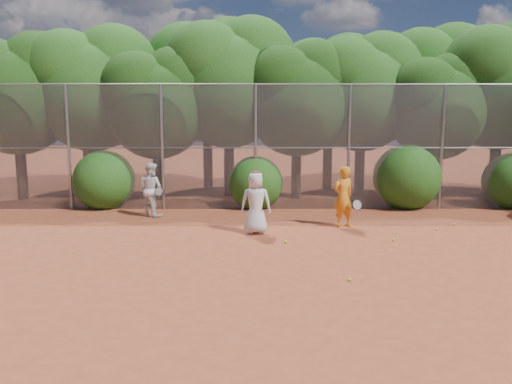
{
  "coord_description": "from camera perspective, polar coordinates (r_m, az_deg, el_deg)",
  "views": [
    {
      "loc": [
        -1.05,
        -10.03,
        3.03
      ],
      "look_at": [
        -1.0,
        2.5,
        1.1
      ],
      "focal_mm": 35.0,
      "sensor_mm": 36.0,
      "label": 1
    }
  ],
  "objects": [
    {
      "name": "tree_5",
      "position": [
        19.53,
        12.16,
        11.55
      ],
      "size": [
        4.51,
        3.92,
        6.17
      ],
      "color": "black",
      "rests_on": "ground"
    },
    {
      "name": "player_yellow",
      "position": [
        13.77,
        9.93,
        -0.54
      ],
      "size": [
        0.87,
        0.62,
        1.68
      ],
      "rotation": [
        0.0,
        0.0,
        3.57
      ],
      "color": "orange",
      "rests_on": "ground"
    },
    {
      "name": "tree_3",
      "position": [
        18.94,
        -2.98,
        12.88
      ],
      "size": [
        4.89,
        4.26,
        6.7
      ],
      "color": "black",
      "rests_on": "ground"
    },
    {
      "name": "tree_7",
      "position": [
        20.81,
        26.28,
        11.32
      ],
      "size": [
        4.77,
        4.14,
        6.53
      ],
      "color": "black",
      "rests_on": "ground"
    },
    {
      "name": "tree_12",
      "position": [
        22.64,
        19.88,
        12.0
      ],
      "size": [
        5.02,
        4.37,
        6.88
      ],
      "color": "black",
      "rests_on": "ground"
    },
    {
      "name": "tree_10",
      "position": [
        21.22,
        -5.46,
        13.04
      ],
      "size": [
        5.15,
        4.48,
        7.06
      ],
      "color": "black",
      "rests_on": "ground"
    },
    {
      "name": "bush_2",
      "position": [
        17.2,
        16.86,
        1.94
      ],
      "size": [
        2.2,
        2.2,
        2.2
      ],
      "primitive_type": "sphere",
      "color": "#1C4B12",
      "rests_on": "ground"
    },
    {
      "name": "ball_1",
      "position": [
        14.91,
        21.7,
        -3.46
      ],
      "size": [
        0.07,
        0.07,
        0.07
      ],
      "primitive_type": "sphere",
      "color": "#BFDB27",
      "rests_on": "ground"
    },
    {
      "name": "tree_2",
      "position": [
        18.19,
        -11.18,
        10.34
      ],
      "size": [
        3.99,
        3.47,
        5.47
      ],
      "color": "black",
      "rests_on": "ground"
    },
    {
      "name": "ball_0",
      "position": [
        12.62,
        15.44,
        -5.3
      ],
      "size": [
        0.07,
        0.07,
        0.07
      ],
      "primitive_type": "sphere",
      "color": "#BFDB27",
      "rests_on": "ground"
    },
    {
      "name": "player_teen",
      "position": [
        12.82,
        -0.02,
        -1.21
      ],
      "size": [
        0.79,
        0.52,
        1.64
      ],
      "rotation": [
        0.0,
        0.0,
        3.13
      ],
      "color": "silver",
      "rests_on": "ground"
    },
    {
      "name": "ball_2",
      "position": [
        9.5,
        10.64,
        -9.79
      ],
      "size": [
        0.07,
        0.07,
        0.07
      ],
      "primitive_type": "sphere",
      "color": "#BFDB27",
      "rests_on": "ground"
    },
    {
      "name": "fence_back",
      "position": [
        16.09,
        3.11,
        5.26
      ],
      "size": [
        20.05,
        0.09,
        4.03
      ],
      "color": "gray",
      "rests_on": "ground"
    },
    {
      "name": "tree_1",
      "position": [
        19.52,
        -18.18,
        11.66
      ],
      "size": [
        4.64,
        4.03,
        6.35
      ],
      "color": "black",
      "rests_on": "ground"
    },
    {
      "name": "tree_11",
      "position": [
        20.93,
        8.5,
        11.77
      ],
      "size": [
        4.64,
        4.03,
        6.35
      ],
      "color": "black",
      "rests_on": "ground"
    },
    {
      "name": "ball_4",
      "position": [
        12.0,
        3.4,
        -5.71
      ],
      "size": [
        0.07,
        0.07,
        0.07
      ],
      "primitive_type": "sphere",
      "color": "#BFDB27",
      "rests_on": "ground"
    },
    {
      "name": "bush_0",
      "position": [
        17.19,
        -16.97,
        1.59
      ],
      "size": [
        2.0,
        2.0,
        2.0
      ],
      "primitive_type": "sphere",
      "color": "#1C4B12",
      "rests_on": "ground"
    },
    {
      "name": "tree_4",
      "position": [
        18.35,
        4.88,
        11.0
      ],
      "size": [
        4.19,
        3.64,
        5.73
      ],
      "color": "black",
      "rests_on": "ground"
    },
    {
      "name": "tree_9",
      "position": [
        22.02,
        -18.86,
        11.71
      ],
      "size": [
        4.83,
        4.2,
        6.62
      ],
      "color": "black",
      "rests_on": "ground"
    },
    {
      "name": "bush_3",
      "position": [
        18.55,
        27.23,
        1.35
      ],
      "size": [
        1.9,
        1.9,
        1.9
      ],
      "primitive_type": "sphere",
      "color": "#1C4B12",
      "rests_on": "ground"
    },
    {
      "name": "tree_0",
      "position": [
        19.94,
        -25.57,
        10.51
      ],
      "size": [
        4.38,
        3.81,
        6.0
      ],
      "color": "black",
      "rests_on": "ground"
    },
    {
      "name": "ground",
      "position": [
        10.53,
        5.56,
        -8.01
      ],
      "size": [
        80.0,
        80.0,
        0.0
      ],
      "primitive_type": "plane",
      "color": "#963D21",
      "rests_on": "ground"
    },
    {
      "name": "player_white",
      "position": [
        15.39,
        -11.91,
        0.3
      ],
      "size": [
        1.0,
        0.95,
        1.63
      ],
      "rotation": [
        0.0,
        0.0,
        2.56
      ],
      "color": "silver",
      "rests_on": "ground"
    },
    {
      "name": "bush_1",
      "position": [
        16.47,
        -0.05,
        1.33
      ],
      "size": [
        1.8,
        1.8,
        1.8
      ],
      "primitive_type": "sphere",
      "color": "#1C4B12",
      "rests_on": "ground"
    },
    {
      "name": "tree_6",
      "position": [
        19.24,
        20.13,
        9.54
      ],
      "size": [
        3.86,
        3.36,
        5.29
      ],
      "color": "black",
      "rests_on": "ground"
    },
    {
      "name": "ball_5",
      "position": [
        14.1,
        19.9,
        -4.04
      ],
      "size": [
        0.07,
        0.07,
        0.07
      ],
      "primitive_type": "sphere",
      "color": "#BFDB27",
      "rests_on": "ground"
    }
  ]
}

